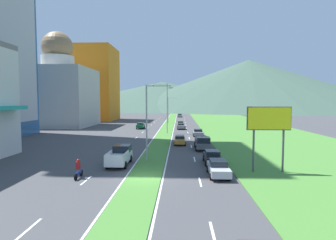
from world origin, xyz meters
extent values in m
plane|color=#424244|center=(0.00, 0.00, 0.00)|extent=(600.00, 600.00, 0.00)
cube|color=#477F33|center=(0.00, 60.00, 0.03)|extent=(3.20, 240.00, 0.06)
cube|color=#477F33|center=(20.60, 60.00, 0.03)|extent=(24.00, 240.00, 0.06)
cube|color=silver|center=(-5.10, -10.54, 0.01)|extent=(0.16, 2.80, 0.01)
cube|color=silver|center=(-5.10, -1.08, 0.01)|extent=(0.16, 2.80, 0.01)
cube|color=silver|center=(-5.10, 8.38, 0.01)|extent=(0.16, 2.80, 0.01)
cube|color=silver|center=(-5.10, 17.84, 0.01)|extent=(0.16, 2.80, 0.01)
cube|color=silver|center=(-5.10, 27.30, 0.01)|extent=(0.16, 2.80, 0.01)
cube|color=silver|center=(-5.10, 36.76, 0.01)|extent=(0.16, 2.80, 0.01)
cube|color=silver|center=(-5.10, 46.22, 0.01)|extent=(0.16, 2.80, 0.01)
cube|color=silver|center=(-5.10, 55.68, 0.01)|extent=(0.16, 2.80, 0.01)
cube|color=silver|center=(-5.10, 65.14, 0.01)|extent=(0.16, 2.80, 0.01)
cube|color=silver|center=(-5.10, 74.60, 0.01)|extent=(0.16, 2.80, 0.01)
cube|color=silver|center=(-5.10, 84.06, 0.01)|extent=(0.16, 2.80, 0.01)
cube|color=silver|center=(-5.10, 93.52, 0.01)|extent=(0.16, 2.80, 0.01)
cube|color=silver|center=(5.10, -10.54, 0.01)|extent=(0.16, 2.80, 0.01)
cube|color=silver|center=(5.10, -1.08, 0.01)|extent=(0.16, 2.80, 0.01)
cube|color=silver|center=(5.10, 8.38, 0.01)|extent=(0.16, 2.80, 0.01)
cube|color=silver|center=(5.10, 17.84, 0.01)|extent=(0.16, 2.80, 0.01)
cube|color=silver|center=(5.10, 27.30, 0.01)|extent=(0.16, 2.80, 0.01)
cube|color=silver|center=(5.10, 36.76, 0.01)|extent=(0.16, 2.80, 0.01)
cube|color=silver|center=(5.10, 46.22, 0.01)|extent=(0.16, 2.80, 0.01)
cube|color=silver|center=(5.10, 55.68, 0.01)|extent=(0.16, 2.80, 0.01)
cube|color=silver|center=(5.10, 65.14, 0.01)|extent=(0.16, 2.80, 0.01)
cube|color=silver|center=(5.10, 74.60, 0.01)|extent=(0.16, 2.80, 0.01)
cube|color=silver|center=(5.10, 84.06, 0.01)|extent=(0.16, 2.80, 0.01)
cube|color=silver|center=(5.10, 93.52, 0.01)|extent=(0.16, 2.80, 0.01)
cube|color=silver|center=(-1.75, 60.00, 0.01)|extent=(0.16, 240.00, 0.01)
cube|color=silver|center=(1.75, 60.00, 0.01)|extent=(0.16, 240.00, 0.01)
cube|color=#B7B2A8|center=(-30.74, 51.41, 8.09)|extent=(18.14, 18.14, 16.18)
cylinder|color=beige|center=(-30.74, 51.41, 17.85)|extent=(8.79, 8.79, 3.35)
sphere|color=olive|center=(-30.74, 51.41, 22.04)|extent=(8.37, 8.37, 8.37)
cube|color=orange|center=(-28.96, 75.40, 13.22)|extent=(16.97, 16.97, 26.43)
cone|color=#516B56|center=(-101.78, 251.89, 12.34)|extent=(232.89, 232.89, 24.68)
cone|color=#3D5647|center=(-13.05, 244.69, 12.71)|extent=(225.34, 225.34, 25.41)
cone|color=#3D5647|center=(64.54, 226.15, 21.71)|extent=(236.75, 236.75, 43.41)
cylinder|color=#99999E|center=(-0.55, 6.66, 4.49)|extent=(0.18, 0.18, 8.98)
cylinder|color=#99999E|center=(0.86, 6.52, 8.83)|extent=(2.84, 0.38, 0.10)
ellipsoid|color=silver|center=(2.28, 6.38, 8.63)|extent=(0.56, 0.28, 0.20)
cylinder|color=#99999E|center=(0.53, 35.25, 5.44)|extent=(0.18, 0.18, 10.88)
cylinder|color=#99999E|center=(-1.04, 35.22, 10.73)|extent=(3.12, 0.16, 0.10)
ellipsoid|color=silver|center=(-2.60, 35.19, 10.53)|extent=(0.56, 0.28, 0.20)
cylinder|color=#99999E|center=(-0.52, 63.84, 4.12)|extent=(0.18, 0.18, 8.24)
cylinder|color=#99999E|center=(0.99, 63.84, 8.09)|extent=(3.02, 0.12, 0.10)
ellipsoid|color=silver|center=(2.50, 63.83, 7.89)|extent=(0.56, 0.28, 0.20)
cylinder|color=#4C4C51|center=(10.63, 2.49, 2.17)|extent=(0.20, 0.20, 4.33)
cylinder|color=#4C4C51|center=(13.53, 2.49, 2.17)|extent=(0.20, 0.20, 4.33)
cube|color=yellow|center=(12.08, 2.39, 5.40)|extent=(4.14, 0.16, 2.14)
cube|color=#4C4C51|center=(12.08, 2.51, 5.40)|extent=(4.34, 0.08, 2.34)
cube|color=slate|center=(6.96, 30.60, 0.63)|extent=(1.85, 4.08, 0.61)
cube|color=black|center=(6.96, 30.77, 1.18)|extent=(1.59, 1.80, 0.49)
cylinder|color=black|center=(7.84, 29.34, 0.32)|extent=(0.22, 0.64, 0.64)
cylinder|color=black|center=(6.07, 29.34, 0.32)|extent=(0.22, 0.64, 0.64)
cylinder|color=black|center=(7.84, 31.87, 0.32)|extent=(0.22, 0.64, 0.64)
cylinder|color=black|center=(6.07, 31.87, 0.32)|extent=(0.22, 0.64, 0.64)
cube|color=yellow|center=(3.48, 50.27, 0.67)|extent=(1.73, 4.32, 0.71)
cube|color=black|center=(3.48, 50.45, 1.29)|extent=(1.49, 1.90, 0.53)
cylinder|color=black|center=(4.31, 48.93, 0.32)|extent=(0.22, 0.64, 0.64)
cylinder|color=black|center=(2.65, 48.93, 0.32)|extent=(0.22, 0.64, 0.64)
cylinder|color=black|center=(4.31, 51.61, 0.32)|extent=(0.22, 0.64, 0.64)
cylinder|color=black|center=(2.65, 51.61, 0.32)|extent=(0.22, 0.64, 0.64)
cube|color=slate|center=(3.26, 95.50, 0.64)|extent=(1.79, 4.54, 0.64)
cube|color=black|center=(3.26, 95.68, 1.22)|extent=(1.54, 2.00, 0.52)
cylinder|color=black|center=(4.12, 94.09, 0.32)|extent=(0.22, 0.64, 0.64)
cylinder|color=black|center=(2.40, 94.09, 0.32)|extent=(0.22, 0.64, 0.64)
cylinder|color=black|center=(4.12, 96.91, 0.32)|extent=(0.22, 0.64, 0.64)
cylinder|color=black|center=(2.40, 96.91, 0.32)|extent=(0.22, 0.64, 0.64)
cube|color=slate|center=(3.56, 44.24, 0.67)|extent=(1.77, 4.37, 0.69)
cube|color=black|center=(3.56, 44.41, 1.25)|extent=(1.52, 1.92, 0.47)
cylinder|color=black|center=(4.41, 42.88, 0.32)|extent=(0.22, 0.64, 0.64)
cylinder|color=black|center=(2.71, 42.88, 0.32)|extent=(0.22, 0.64, 0.64)
cylinder|color=black|center=(4.41, 45.59, 0.32)|extent=(0.22, 0.64, 0.64)
cylinder|color=black|center=(2.71, 45.59, 0.32)|extent=(0.22, 0.64, 0.64)
cube|color=#B2B2B7|center=(6.97, 0.95, 0.66)|extent=(1.77, 4.53, 0.67)
cube|color=black|center=(6.97, 1.13, 1.25)|extent=(1.53, 1.99, 0.52)
cylinder|color=black|center=(7.83, -0.45, 0.32)|extent=(0.22, 0.64, 0.64)
cylinder|color=black|center=(6.12, -0.45, 0.32)|extent=(0.22, 0.64, 0.64)
cylinder|color=black|center=(7.83, 2.36, 0.32)|extent=(0.22, 0.64, 0.64)
cylinder|color=black|center=(6.12, 2.36, 0.32)|extent=(0.22, 0.64, 0.64)
cube|color=#C6842D|center=(3.30, 20.06, 0.62)|extent=(1.73, 4.69, 0.60)
cube|color=black|center=(3.30, 20.25, 1.17)|extent=(1.48, 2.07, 0.49)
cylinder|color=black|center=(4.13, 18.61, 0.32)|extent=(0.22, 0.64, 0.64)
cylinder|color=black|center=(2.47, 18.61, 0.32)|extent=(0.22, 0.64, 0.64)
cylinder|color=black|center=(4.13, 21.52, 0.32)|extent=(0.22, 0.64, 0.64)
cylinder|color=black|center=(2.47, 21.52, 0.32)|extent=(0.22, 0.64, 0.64)
cube|color=#0C5128|center=(-6.76, 45.07, 0.71)|extent=(1.71, 4.49, 0.78)
cube|color=black|center=(-6.76, 44.89, 1.31)|extent=(1.47, 1.97, 0.42)
cylinder|color=black|center=(-7.58, 46.46, 0.32)|extent=(0.22, 0.64, 0.64)
cylinder|color=black|center=(-5.94, 46.46, 0.32)|extent=(0.22, 0.64, 0.64)
cylinder|color=black|center=(-7.58, 43.68, 0.32)|extent=(0.22, 0.64, 0.64)
cylinder|color=black|center=(-5.94, 43.68, 0.32)|extent=(0.22, 0.64, 0.64)
cube|color=black|center=(7.03, 6.19, 0.65)|extent=(1.80, 4.63, 0.66)
cube|color=black|center=(7.03, 6.37, 1.23)|extent=(1.55, 2.04, 0.49)
cylinder|color=black|center=(7.89, 4.75, 0.32)|extent=(0.22, 0.64, 0.64)
cylinder|color=black|center=(6.16, 4.75, 0.32)|extent=(0.22, 0.64, 0.64)
cylinder|color=black|center=(7.89, 7.62, 0.32)|extent=(0.22, 0.64, 0.64)
cylinder|color=black|center=(6.16, 7.62, 0.32)|extent=(0.22, 0.64, 0.64)
cube|color=silver|center=(-3.40, 4.91, 0.80)|extent=(2.00, 5.40, 0.80)
cube|color=black|center=(-3.40, 6.51, 1.60)|extent=(1.84, 2.00, 0.80)
cube|color=silver|center=(-4.34, 3.81, 1.42)|extent=(0.10, 3.20, 0.44)
cube|color=silver|center=(-2.46, 3.81, 1.42)|extent=(0.10, 3.20, 0.44)
cube|color=silver|center=(-3.40, 2.26, 1.42)|extent=(1.84, 0.10, 0.44)
cylinder|color=black|center=(-4.36, 6.53, 0.40)|extent=(0.26, 0.80, 0.80)
cylinder|color=black|center=(-2.44, 6.53, 0.40)|extent=(0.26, 0.80, 0.80)
cylinder|color=black|center=(-4.36, 3.29, 0.40)|extent=(0.26, 0.80, 0.80)
cylinder|color=black|center=(-2.44, 3.29, 0.40)|extent=(0.26, 0.80, 0.80)
cube|color=#515459|center=(6.61, 15.51, 0.80)|extent=(2.00, 5.40, 0.80)
cube|color=black|center=(6.61, 13.91, 1.60)|extent=(1.84, 2.00, 0.80)
cube|color=#515459|center=(7.55, 16.61, 1.42)|extent=(0.10, 3.20, 0.44)
cube|color=#515459|center=(5.67, 16.61, 1.42)|extent=(0.10, 3.20, 0.44)
cube|color=#515459|center=(6.61, 18.16, 1.42)|extent=(1.84, 0.10, 0.44)
cylinder|color=black|center=(7.57, 13.89, 0.40)|extent=(0.26, 0.80, 0.80)
cylinder|color=black|center=(5.65, 13.89, 0.40)|extent=(0.26, 0.80, 0.80)
cylinder|color=black|center=(7.57, 17.13, 0.40)|extent=(0.26, 0.80, 0.80)
cylinder|color=black|center=(5.65, 17.13, 0.40)|extent=(0.26, 0.80, 0.80)
cylinder|color=black|center=(-6.04, 0.34, 0.30)|extent=(0.10, 0.60, 0.60)
cylinder|color=black|center=(-6.04, -1.06, 0.30)|extent=(0.12, 0.60, 0.60)
cube|color=navy|center=(-6.04, -0.36, 0.47)|extent=(0.20, 1.12, 0.25)
ellipsoid|color=navy|center=(-6.04, -0.16, 0.83)|extent=(0.24, 0.44, 0.24)
cube|color=maroon|center=(-6.04, -0.46, 1.20)|extent=(0.36, 0.28, 0.70)
sphere|color=red|center=(-6.04, -0.41, 1.67)|extent=(0.26, 0.26, 0.26)
camera|label=1|loc=(3.30, -25.10, 7.15)|focal=29.58mm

